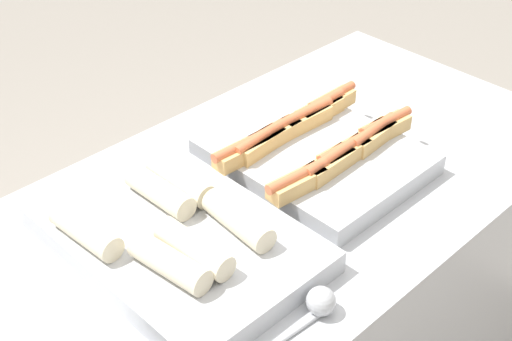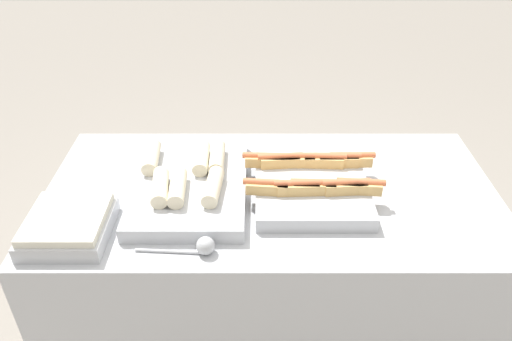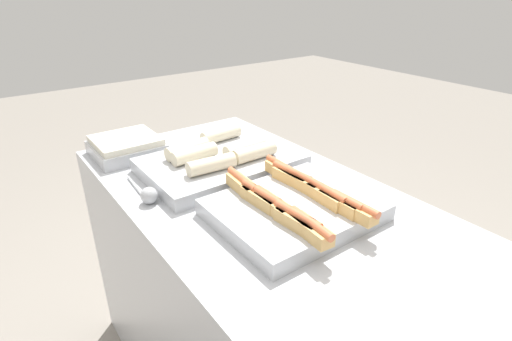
% 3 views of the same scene
% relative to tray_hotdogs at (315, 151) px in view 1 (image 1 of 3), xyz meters
% --- Properties ---
extents(counter, '(1.53, 0.78, 0.94)m').
position_rel_tray_hotdogs_xyz_m(counter, '(-0.13, -0.00, -0.51)').
color(counter, '#B7BABF').
rests_on(counter, ground_plane).
extents(tray_hotdogs, '(0.46, 0.45, 0.10)m').
position_rel_tray_hotdogs_xyz_m(tray_hotdogs, '(0.00, 0.00, 0.00)').
color(tray_hotdogs, '#B7BABF').
rests_on(tray_hotdogs, counter).
extents(tray_wraps, '(0.37, 0.55, 0.10)m').
position_rel_tray_hotdogs_xyz_m(tray_wraps, '(-0.41, -0.00, -0.00)').
color(tray_wraps, '#B7BABF').
rests_on(tray_wraps, counter).
extents(serving_spoon_near, '(0.23, 0.05, 0.05)m').
position_rel_tray_hotdogs_xyz_m(serving_spoon_near, '(-0.34, -0.31, -0.01)').
color(serving_spoon_near, '#B2B5BA').
rests_on(serving_spoon_near, counter).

